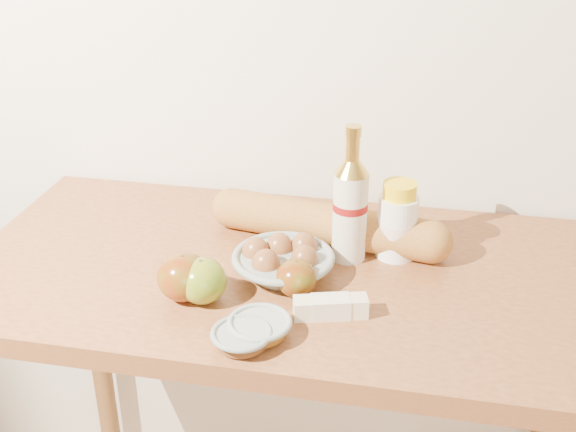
% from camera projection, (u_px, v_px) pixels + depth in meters
% --- Properties ---
extents(back_wall, '(3.50, 0.02, 2.60)m').
position_uv_depth(back_wall, '(324.00, 9.00, 1.42)').
color(back_wall, silver).
rests_on(back_wall, ground).
extents(table, '(1.20, 0.60, 0.90)m').
position_uv_depth(table, '(291.00, 323.00, 1.37)').
color(table, '#A06033').
rests_on(table, ground).
extents(bourbon_bottle, '(0.08, 0.08, 0.26)m').
position_uv_depth(bourbon_bottle, '(350.00, 207.00, 1.30)').
color(bourbon_bottle, beige).
rests_on(bourbon_bottle, table).
extents(cream_bottle, '(0.08, 0.08, 0.15)m').
position_uv_depth(cream_bottle, '(397.00, 223.00, 1.33)').
color(cream_bottle, white).
rests_on(cream_bottle, table).
extents(egg_bowl, '(0.24, 0.24, 0.06)m').
position_uv_depth(egg_bowl, '(283.00, 261.00, 1.29)').
color(egg_bowl, gray).
rests_on(egg_bowl, table).
extents(baguette, '(0.49, 0.15, 0.08)m').
position_uv_depth(baguette, '(327.00, 224.00, 1.38)').
color(baguette, '#C1833A').
rests_on(baguette, table).
extents(apple_yellowgreen, '(0.11, 0.11, 0.08)m').
position_uv_depth(apple_yellowgreen, '(202.00, 281.00, 1.20)').
color(apple_yellowgreen, olive).
rests_on(apple_yellowgreen, table).
extents(apple_redgreen_front, '(0.11, 0.11, 0.08)m').
position_uv_depth(apple_redgreen_front, '(184.00, 277.00, 1.21)').
color(apple_redgreen_front, '#97080C').
rests_on(apple_redgreen_front, table).
extents(apple_redgreen_right, '(0.09, 0.09, 0.07)m').
position_uv_depth(apple_redgreen_right, '(296.00, 278.00, 1.22)').
color(apple_redgreen_right, maroon).
rests_on(apple_redgreen_right, table).
extents(sugar_bowl, '(0.12, 0.12, 0.03)m').
position_uv_depth(sugar_bowl, '(242.00, 338.00, 1.10)').
color(sugar_bowl, gray).
rests_on(sugar_bowl, table).
extents(syrup_bowl, '(0.10, 0.10, 0.03)m').
position_uv_depth(syrup_bowl, '(260.00, 327.00, 1.13)').
color(syrup_bowl, gray).
rests_on(syrup_bowl, table).
extents(butter_stick, '(0.13, 0.07, 0.04)m').
position_uv_depth(butter_stick, '(330.00, 307.00, 1.17)').
color(butter_stick, beige).
rests_on(butter_stick, table).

